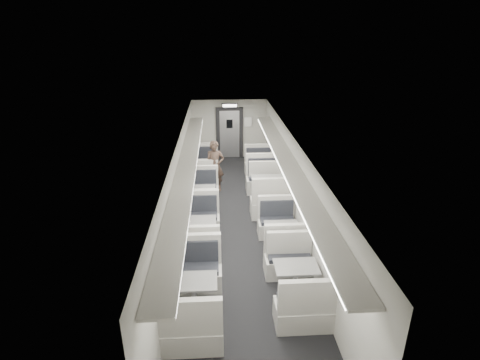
{
  "coord_description": "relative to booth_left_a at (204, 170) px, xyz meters",
  "views": [
    {
      "loc": [
        -0.48,
        -8.96,
        5.09
      ],
      "look_at": [
        0.1,
        0.6,
        1.16
      ],
      "focal_mm": 28.0,
      "sensor_mm": 36.0,
      "label": 1
    }
  ],
  "objects": [
    {
      "name": "exit_sign",
      "position": [
        1.0,
        1.95,
        1.91
      ],
      "size": [
        0.62,
        0.12,
        0.16
      ],
      "color": "black",
      "rests_on": "room"
    },
    {
      "name": "booth_left_b",
      "position": [
        0.0,
        -2.34,
        -0.01
      ],
      "size": [
        0.98,
        1.99,
        1.07
      ],
      "color": "#A8A49E",
      "rests_on": "room"
    },
    {
      "name": "passenger",
      "position": [
        0.4,
        -0.91,
        0.48
      ],
      "size": [
        0.64,
        0.44,
        1.7
      ],
      "primitive_type": "imported",
      "rotation": [
        0.0,
        0.0,
        -0.05
      ],
      "color": "black",
      "rests_on": "room"
    },
    {
      "name": "window_d",
      "position": [
        -0.49,
        -6.69,
        0.98
      ],
      "size": [
        0.02,
        1.18,
        0.84
      ],
      "primitive_type": "cube",
      "color": "black",
      "rests_on": "room"
    },
    {
      "name": "vestibule_door",
      "position": [
        1.0,
        2.44,
        0.67
      ],
      "size": [
        1.1,
        0.13,
        2.1
      ],
      "color": "black",
      "rests_on": "room"
    },
    {
      "name": "window_c",
      "position": [
        -0.49,
        -4.49,
        0.98
      ],
      "size": [
        0.02,
        1.18,
        0.84
      ],
      "primitive_type": "cube",
      "color": "black",
      "rests_on": "room"
    },
    {
      "name": "wall_notice",
      "position": [
        1.75,
        2.43,
        1.13
      ],
      "size": [
        0.32,
        0.02,
        0.4
      ],
      "primitive_type": "cube",
      "color": "white",
      "rests_on": "room"
    },
    {
      "name": "booth_left_a",
      "position": [
        0.0,
        0.0,
        0.0
      ],
      "size": [
        1.01,
        2.04,
        1.09
      ],
      "color": "#A8A49E",
      "rests_on": "room"
    },
    {
      "name": "room",
      "position": [
        1.0,
        -3.49,
        0.83
      ],
      "size": [
        3.24,
        12.24,
        2.64
      ],
      "color": "black",
      "rests_on": "ground"
    },
    {
      "name": "booth_left_c",
      "position": [
        0.0,
        -4.37,
        0.0
      ],
      "size": [
        1.02,
        2.07,
        1.11
      ],
      "color": "#A8A49E",
      "rests_on": "room"
    },
    {
      "name": "booth_left_d",
      "position": [
        0.0,
        -6.74,
        0.02
      ],
      "size": [
        1.06,
        2.16,
        1.15
      ],
      "color": "#A8A49E",
      "rests_on": "room"
    },
    {
      "name": "booth_right_b",
      "position": [
        2.0,
        -1.99,
        0.06
      ],
      "size": [
        1.16,
        2.35,
        1.26
      ],
      "color": "#A8A49E",
      "rests_on": "room"
    },
    {
      "name": "booth_right_c",
      "position": [
        2.0,
        -4.68,
        -0.01
      ],
      "size": [
        0.98,
        1.99,
        1.06
      ],
      "color": "#A8A49E",
      "rests_on": "room"
    },
    {
      "name": "booth_right_d",
      "position": [
        2.0,
        -6.38,
        0.01
      ],
      "size": [
        1.04,
        2.11,
        1.13
      ],
      "color": "#A8A49E",
      "rests_on": "room"
    },
    {
      "name": "window_a",
      "position": [
        -0.49,
        -0.09,
        0.98
      ],
      "size": [
        0.02,
        1.18,
        0.84
      ],
      "primitive_type": "cube",
      "color": "black",
      "rests_on": "room"
    },
    {
      "name": "luggage_rack_right",
      "position": [
        2.24,
        -3.79,
        1.55
      ],
      "size": [
        0.46,
        10.4,
        0.09
      ],
      "color": "#A8A49E",
      "rests_on": "room"
    },
    {
      "name": "window_b",
      "position": [
        -0.49,
        -2.29,
        0.98
      ],
      "size": [
        0.02,
        1.18,
        0.84
      ],
      "primitive_type": "cube",
      "color": "black",
      "rests_on": "room"
    },
    {
      "name": "luggage_rack_left",
      "position": [
        -0.24,
        -3.79,
        1.55
      ],
      "size": [
        0.46,
        10.4,
        0.09
      ],
      "color": "#A8A49E",
      "rests_on": "room"
    },
    {
      "name": "booth_right_a",
      "position": [
        2.0,
        -0.27,
        0.0
      ],
      "size": [
        1.01,
        2.05,
        1.1
      ],
      "color": "#A8A49E",
      "rests_on": "room"
    }
  ]
}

